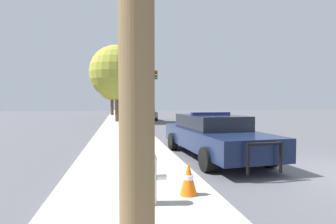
{
  "coord_description": "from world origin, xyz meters",
  "views": [
    {
      "loc": [
        -5.39,
        -5.45,
        1.77
      ],
      "look_at": [
        -1.47,
        15.08,
        1.05
      ],
      "focal_mm": 28.0,
      "sensor_mm": 36.0,
      "label": 1
    }
  ],
  "objects_px": {
    "tree_sidewalk_mid": "(117,73)",
    "car_background_midblock": "(145,113)",
    "traffic_cone": "(189,179)",
    "police_car": "(213,135)",
    "tree_sidewalk_far": "(112,87)",
    "car_background_distant": "(135,109)",
    "fire_hydrant": "(150,176)",
    "traffic_light": "(140,84)"
  },
  "relations": [
    {
      "from": "fire_hydrant",
      "to": "traffic_cone",
      "type": "relative_size",
      "value": 1.48
    },
    {
      "from": "tree_sidewalk_far",
      "to": "tree_sidewalk_mid",
      "type": "xyz_separation_m",
      "value": [
        0.71,
        -12.72,
        0.47
      ]
    },
    {
      "from": "tree_sidewalk_far",
      "to": "fire_hydrant",
      "type": "bearing_deg",
      "value": -87.69
    },
    {
      "from": "traffic_light",
      "to": "tree_sidewalk_mid",
      "type": "relative_size",
      "value": 0.78
    },
    {
      "from": "tree_sidewalk_far",
      "to": "traffic_cone",
      "type": "xyz_separation_m",
      "value": [
        2.03,
        -31.95,
        -3.55
      ]
    },
    {
      "from": "car_background_distant",
      "to": "tree_sidewalk_far",
      "type": "distance_m",
      "value": 11.99
    },
    {
      "from": "police_car",
      "to": "fire_hydrant",
      "type": "relative_size",
      "value": 6.37
    },
    {
      "from": "traffic_light",
      "to": "car_background_midblock",
      "type": "relative_size",
      "value": 1.24
    },
    {
      "from": "tree_sidewalk_mid",
      "to": "traffic_light",
      "type": "bearing_deg",
      "value": 58.72
    },
    {
      "from": "police_car",
      "to": "tree_sidewalk_far",
      "type": "relative_size",
      "value": 0.96
    },
    {
      "from": "tree_sidewalk_mid",
      "to": "traffic_cone",
      "type": "relative_size",
      "value": 11.65
    },
    {
      "from": "fire_hydrant",
      "to": "car_background_midblock",
      "type": "distance_m",
      "value": 22.66
    },
    {
      "from": "fire_hydrant",
      "to": "tree_sidewalk_mid",
      "type": "relative_size",
      "value": 0.13
    },
    {
      "from": "police_car",
      "to": "tree_sidewalk_mid",
      "type": "height_order",
      "value": "tree_sidewalk_mid"
    },
    {
      "from": "car_background_distant",
      "to": "car_background_midblock",
      "type": "distance_m",
      "value": 20.6
    },
    {
      "from": "car_background_distant",
      "to": "tree_sidewalk_mid",
      "type": "relative_size",
      "value": 0.69
    },
    {
      "from": "police_car",
      "to": "traffic_light",
      "type": "relative_size",
      "value": 1.04
    },
    {
      "from": "fire_hydrant",
      "to": "traffic_light",
      "type": "relative_size",
      "value": 0.16
    },
    {
      "from": "fire_hydrant",
      "to": "traffic_light",
      "type": "distance_m",
      "value": 23.75
    },
    {
      "from": "fire_hydrant",
      "to": "car_background_midblock",
      "type": "relative_size",
      "value": 0.2
    },
    {
      "from": "traffic_light",
      "to": "tree_sidewalk_far",
      "type": "xyz_separation_m",
      "value": [
        -3.11,
        8.77,
        0.2
      ]
    },
    {
      "from": "police_car",
      "to": "car_background_distant",
      "type": "xyz_separation_m",
      "value": [
        -0.09,
        39.24,
        -0.02
      ]
    },
    {
      "from": "car_background_distant",
      "to": "traffic_cone",
      "type": "relative_size",
      "value": 8.01
    },
    {
      "from": "car_background_distant",
      "to": "tree_sidewalk_mid",
      "type": "bearing_deg",
      "value": -99.54
    },
    {
      "from": "tree_sidewalk_far",
      "to": "traffic_light",
      "type": "bearing_deg",
      "value": -70.46
    },
    {
      "from": "police_car",
      "to": "fire_hydrant",
      "type": "bearing_deg",
      "value": 53.06
    },
    {
      "from": "fire_hydrant",
      "to": "tree_sidewalk_far",
      "type": "bearing_deg",
      "value": 92.31
    },
    {
      "from": "car_background_distant",
      "to": "tree_sidewalk_mid",
      "type": "xyz_separation_m",
      "value": [
        -3.04,
        -23.63,
        3.73
      ]
    },
    {
      "from": "car_background_distant",
      "to": "fire_hydrant",
      "type": "bearing_deg",
      "value": -95.46
    },
    {
      "from": "police_car",
      "to": "car_background_midblock",
      "type": "height_order",
      "value": "police_car"
    },
    {
      "from": "police_car",
      "to": "tree_sidewalk_mid",
      "type": "bearing_deg",
      "value": -82.48
    },
    {
      "from": "fire_hydrant",
      "to": "traffic_cone",
      "type": "distance_m",
      "value": 0.8
    },
    {
      "from": "tree_sidewalk_mid",
      "to": "car_background_distant",
      "type": "bearing_deg",
      "value": 82.66
    },
    {
      "from": "traffic_cone",
      "to": "traffic_light",
      "type": "bearing_deg",
      "value": 87.34
    },
    {
      "from": "police_car",
      "to": "car_background_distant",
      "type": "distance_m",
      "value": 39.24
    },
    {
      "from": "car_background_distant",
      "to": "traffic_cone",
      "type": "bearing_deg",
      "value": -94.5
    },
    {
      "from": "police_car",
      "to": "car_background_distant",
      "type": "height_order",
      "value": "police_car"
    },
    {
      "from": "tree_sidewalk_mid",
      "to": "car_background_midblock",
      "type": "bearing_deg",
      "value": 47.02
    },
    {
      "from": "traffic_cone",
      "to": "car_background_midblock",
      "type": "bearing_deg",
      "value": 86.13
    },
    {
      "from": "traffic_light",
      "to": "tree_sidewalk_far",
      "type": "bearing_deg",
      "value": 109.54
    },
    {
      "from": "traffic_light",
      "to": "tree_sidewalk_mid",
      "type": "height_order",
      "value": "tree_sidewalk_mid"
    },
    {
      "from": "police_car",
      "to": "car_background_midblock",
      "type": "bearing_deg",
      "value": -92.89
    }
  ]
}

